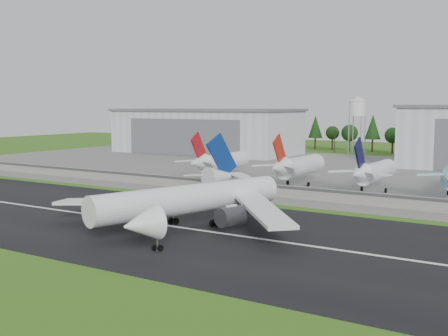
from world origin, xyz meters
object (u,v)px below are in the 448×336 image
Objects in this scene: parked_jet_red_b at (296,166)px; parked_jet_navy at (373,172)px; parked_jet_red_a at (219,162)px; main_airliner at (189,206)px.

parked_jet_navy is at bearing -0.09° from parked_jet_red_b.
parked_jet_red_b is at bearing 0.04° from parked_jet_red_a.
parked_jet_navy is (16.37, 66.96, 1.17)m from main_airliner.
parked_jet_red_a is 52.20m from parked_jet_navy.
main_airliner reaches higher than parked_jet_red_a.
main_airliner is 1.85× the size of parked_jet_red_b.
parked_jet_red_a reaches higher than parked_jet_navy.
main_airliner is at bearing -61.85° from parked_jet_red_a.
parked_jet_red_a is 1.00× the size of parked_jet_navy.
parked_jet_red_b reaches higher than parked_jet_navy.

